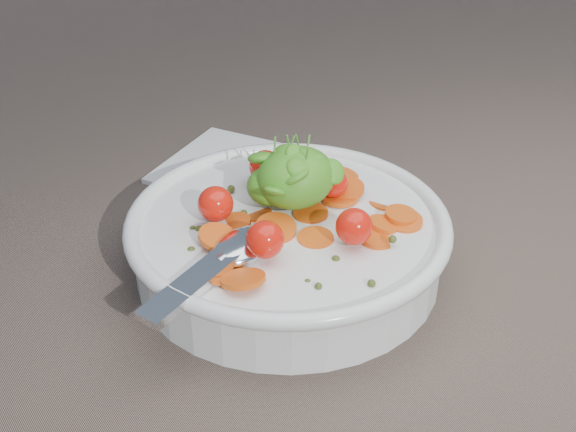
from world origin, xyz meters
TOP-DOWN VIEW (x-y plane):
  - ground at (0.00, 0.00)m, footprint 6.00×6.00m
  - bowl at (-0.01, -0.01)m, footprint 0.31×0.29m
  - napkin at (0.04, 0.19)m, footprint 0.19×0.18m

SIDE VIEW (x-z plane):
  - ground at x=0.00m, z-range 0.00..0.00m
  - napkin at x=0.04m, z-range 0.00..0.01m
  - bowl at x=-0.01m, z-range -0.03..0.09m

